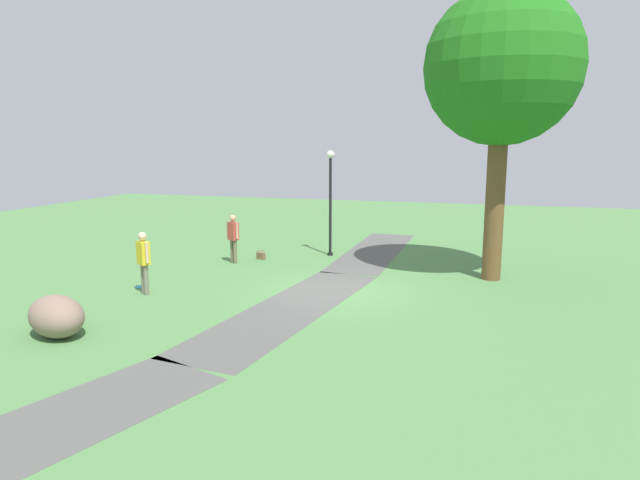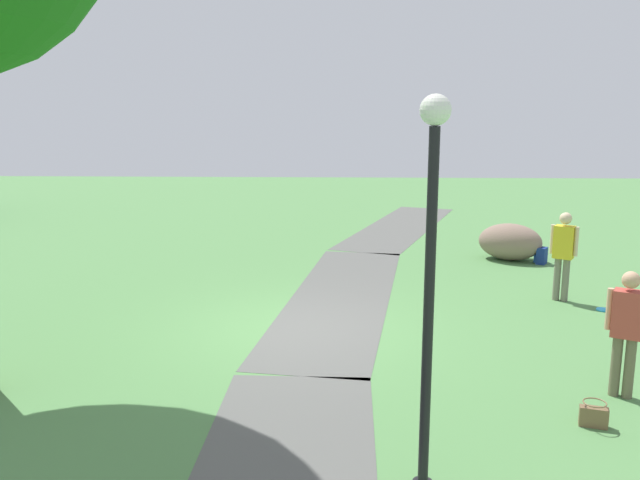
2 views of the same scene
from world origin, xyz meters
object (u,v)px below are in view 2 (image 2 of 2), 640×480
lawn_boulder (510,242)px  frisbee_on_grass (603,310)px  handbag_on_grass (594,415)px  backpack_by_boulder (541,256)px  man_near_boulder (563,250)px  woman_with_handbag (627,325)px  lamp_post (430,259)px

lawn_boulder → frisbee_on_grass: (-4.03, -0.75, -0.44)m
handbag_on_grass → backpack_by_boulder: 8.39m
handbag_on_grass → backpack_by_boulder: bearing=-12.2°
lawn_boulder → frisbee_on_grass: lawn_boulder is taller
man_near_boulder → backpack_by_boulder: (3.03, -0.52, -0.81)m
woman_with_handbag → backpack_by_boulder: woman_with_handbag is taller
handbag_on_grass → frisbee_on_grass: handbag_on_grass is taller
lamp_post → backpack_by_boulder: bearing=-22.3°
backpack_by_boulder → lawn_boulder: bearing=58.6°
woman_with_handbag → handbag_on_grass: 1.35m
woman_with_handbag → man_near_boulder: bearing=-7.9°
man_near_boulder → backpack_by_boulder: size_ratio=4.32×
lamp_post → backpack_by_boulder: (9.59, -3.93, -2.15)m
handbag_on_grass → frisbee_on_grass: bearing=-22.2°
man_near_boulder → frisbee_on_grass: bearing=-135.0°
backpack_by_boulder → handbag_on_grass: bearing=167.8°
man_near_boulder → frisbee_on_grass: size_ratio=6.82×
backpack_by_boulder → frisbee_on_grass: bearing=-178.6°
backpack_by_boulder → lamp_post: bearing=157.7°
woman_with_handbag → man_near_boulder: man_near_boulder is taller
woman_with_handbag → frisbee_on_grass: size_ratio=6.61×
backpack_by_boulder → frisbee_on_grass: (-3.63, -0.09, -0.18)m
woman_with_handbag → frisbee_on_grass: woman_with_handbag is taller
lamp_post → backpack_by_boulder: 10.59m
handbag_on_grass → lamp_post: bearing=122.8°
lamp_post → man_near_boulder: lamp_post is taller
man_near_boulder → backpack_by_boulder: man_near_boulder is taller
lawn_boulder → frisbee_on_grass: 4.13m
lamp_post → handbag_on_grass: bearing=-57.2°
woman_with_handbag → frisbee_on_grass: bearing=-18.0°
lamp_post → frisbee_on_grass: (5.96, -4.02, -2.33)m
lawn_boulder → backpack_by_boulder: lawn_boulder is taller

